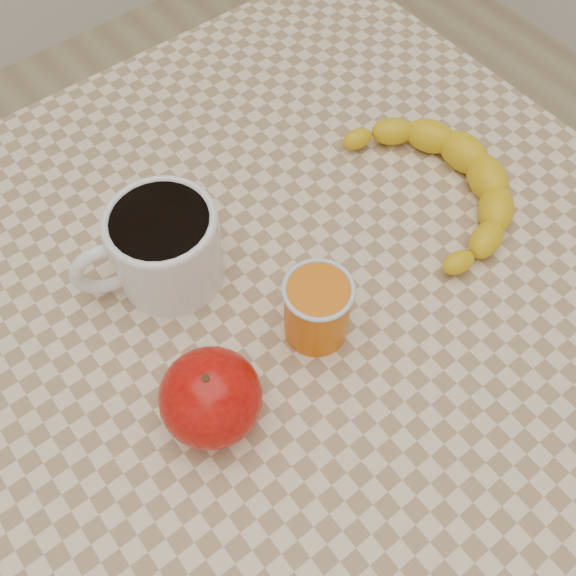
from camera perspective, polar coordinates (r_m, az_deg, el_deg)
ground at (r=1.32m, az=0.00°, el=-17.68°), size 3.00×3.00×0.00m
table at (r=0.70m, az=0.00°, el=-4.54°), size 0.80×0.80×0.75m
coffee_mug at (r=0.61m, az=-11.07°, el=3.71°), size 0.15×0.13×0.09m
orange_juice_glass at (r=0.57m, az=2.60°, el=-1.87°), size 0.06×0.06×0.07m
apple at (r=0.54m, az=-6.88°, el=-9.64°), size 0.11×0.11×0.08m
banana at (r=0.70m, az=13.26°, el=8.94°), size 0.33×0.36×0.04m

